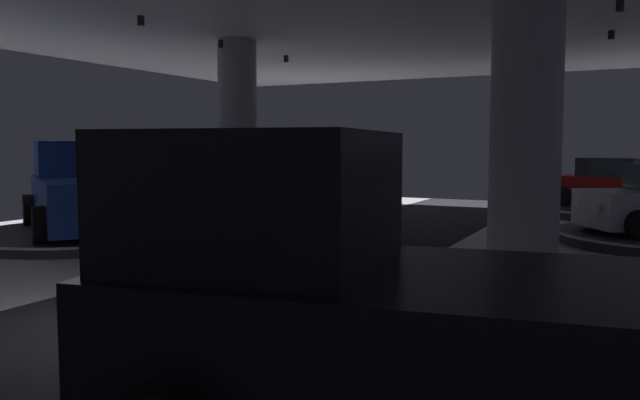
{
  "coord_description": "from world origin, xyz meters",
  "views": [
    {
      "loc": [
        6.13,
        -6.21,
        2.46
      ],
      "look_at": [
        0.72,
        4.63,
        1.4
      ],
      "focal_mm": 35.35,
      "sensor_mm": 36.0,
      "label": 1
    }
  ],
  "objects_px": {
    "display_platform_mid_left": "(84,235)",
    "visitor_walking_near": "(209,255)",
    "display_platform_deep_right": "(613,211)",
    "column_right": "(526,132)",
    "display_car_deep_right": "(614,185)",
    "pickup_truck_mid_left": "(81,193)",
    "pickup_truck_near_right": "(454,334)",
    "visitor_walking_far": "(349,221)",
    "column_left": "(238,135)"
  },
  "relations": [
    {
      "from": "display_platform_deep_right",
      "to": "display_car_deep_right",
      "type": "distance_m",
      "value": 0.91
    },
    {
      "from": "pickup_truck_near_right",
      "to": "column_right",
      "type": "bearing_deg",
      "value": 96.17
    },
    {
      "from": "pickup_truck_mid_left",
      "to": "visitor_walking_far",
      "type": "distance_m",
      "value": 7.79
    },
    {
      "from": "column_right",
      "to": "visitor_walking_near",
      "type": "xyz_separation_m",
      "value": [
        -3.17,
        -7.23,
        -1.84
      ]
    },
    {
      "from": "display_platform_mid_left",
      "to": "display_platform_deep_right",
      "type": "bearing_deg",
      "value": 45.66
    },
    {
      "from": "column_right",
      "to": "display_platform_deep_right",
      "type": "bearing_deg",
      "value": 80.82
    },
    {
      "from": "pickup_truck_near_right",
      "to": "visitor_walking_near",
      "type": "xyz_separation_m",
      "value": [
        -4.28,
        3.04,
        -0.28
      ]
    },
    {
      "from": "column_right",
      "to": "pickup_truck_mid_left",
      "type": "bearing_deg",
      "value": -167.05
    },
    {
      "from": "display_platform_deep_right",
      "to": "column_left",
      "type": "bearing_deg",
      "value": -139.24
    },
    {
      "from": "column_left",
      "to": "pickup_truck_mid_left",
      "type": "distance_m",
      "value": 4.68
    },
    {
      "from": "pickup_truck_mid_left",
      "to": "visitor_walking_far",
      "type": "xyz_separation_m",
      "value": [
        7.78,
        -0.24,
        -0.29
      ]
    },
    {
      "from": "visitor_walking_near",
      "to": "visitor_walking_far",
      "type": "xyz_separation_m",
      "value": [
        0.17,
        4.51,
        0.0
      ]
    },
    {
      "from": "column_left",
      "to": "display_car_deep_right",
      "type": "distance_m",
      "value": 13.14
    },
    {
      "from": "pickup_truck_near_right",
      "to": "column_left",
      "type": "bearing_deg",
      "value": 129.46
    },
    {
      "from": "column_right",
      "to": "display_platform_deep_right",
      "type": "relative_size",
      "value": 1.0
    },
    {
      "from": "column_right",
      "to": "visitor_walking_far",
      "type": "relative_size",
      "value": 3.46
    },
    {
      "from": "display_car_deep_right",
      "to": "visitor_walking_near",
      "type": "xyz_separation_m",
      "value": [
        -4.71,
        -16.94,
        -0.17
      ]
    },
    {
      "from": "display_platform_deep_right",
      "to": "column_right",
      "type": "bearing_deg",
      "value": -99.18
    },
    {
      "from": "column_right",
      "to": "display_car_deep_right",
      "type": "relative_size",
      "value": 1.22
    },
    {
      "from": "visitor_walking_far",
      "to": "display_platform_mid_left",
      "type": "bearing_deg",
      "value": 179.61
    },
    {
      "from": "column_right",
      "to": "display_car_deep_right",
      "type": "height_order",
      "value": "column_right"
    },
    {
      "from": "display_platform_mid_left",
      "to": "visitor_walking_near",
      "type": "height_order",
      "value": "visitor_walking_near"
    },
    {
      "from": "pickup_truck_mid_left",
      "to": "visitor_walking_far",
      "type": "bearing_deg",
      "value": -1.75
    },
    {
      "from": "column_right",
      "to": "pickup_truck_near_right",
      "type": "height_order",
      "value": "column_right"
    },
    {
      "from": "column_right",
      "to": "display_car_deep_right",
      "type": "distance_m",
      "value": 9.98
    },
    {
      "from": "column_right",
      "to": "display_platform_mid_left",
      "type": "xyz_separation_m",
      "value": [
        -10.52,
        -2.67,
        -2.6
      ]
    },
    {
      "from": "display_platform_mid_left",
      "to": "display_platform_deep_right",
      "type": "height_order",
      "value": "display_platform_deep_right"
    },
    {
      "from": "column_right",
      "to": "display_platform_mid_left",
      "type": "distance_m",
      "value": 11.16
    },
    {
      "from": "pickup_truck_mid_left",
      "to": "display_car_deep_right",
      "type": "bearing_deg",
      "value": 44.7
    },
    {
      "from": "display_platform_deep_right",
      "to": "visitor_walking_far",
      "type": "xyz_separation_m",
      "value": [
        -4.57,
        -12.43,
        0.73
      ]
    },
    {
      "from": "pickup_truck_near_right",
      "to": "visitor_walking_near",
      "type": "height_order",
      "value": "pickup_truck_near_right"
    },
    {
      "from": "display_platform_mid_left",
      "to": "pickup_truck_mid_left",
      "type": "relative_size",
      "value": 1.03
    },
    {
      "from": "display_car_deep_right",
      "to": "column_right",
      "type": "bearing_deg",
      "value": -99.0
    },
    {
      "from": "column_right",
      "to": "column_left",
      "type": "height_order",
      "value": "same"
    },
    {
      "from": "visitor_walking_near",
      "to": "column_left",
      "type": "bearing_deg",
      "value": 121.48
    },
    {
      "from": "column_left",
      "to": "display_platform_deep_right",
      "type": "relative_size",
      "value": 1.0
    },
    {
      "from": "column_right",
      "to": "pickup_truck_mid_left",
      "type": "distance_m",
      "value": 11.18
    },
    {
      "from": "pickup_truck_near_right",
      "to": "visitor_walking_far",
      "type": "bearing_deg",
      "value": 118.58
    },
    {
      "from": "column_left",
      "to": "display_car_deep_right",
      "type": "relative_size",
      "value": 1.22
    },
    {
      "from": "display_platform_deep_right",
      "to": "visitor_walking_near",
      "type": "height_order",
      "value": "visitor_walking_near"
    },
    {
      "from": "column_right",
      "to": "display_platform_deep_right",
      "type": "height_order",
      "value": "column_right"
    },
    {
      "from": "column_left",
      "to": "pickup_truck_near_right",
      "type": "bearing_deg",
      "value": -50.54
    },
    {
      "from": "visitor_walking_far",
      "to": "column_left",
      "type": "bearing_deg",
      "value": 143.7
    },
    {
      "from": "pickup_truck_mid_left",
      "to": "pickup_truck_near_right",
      "type": "xyz_separation_m",
      "value": [
        11.9,
        -7.78,
        -0.01
      ]
    },
    {
      "from": "visitor_walking_far",
      "to": "display_car_deep_right",
      "type": "bearing_deg",
      "value": 69.94
    },
    {
      "from": "display_platform_deep_right",
      "to": "pickup_truck_near_right",
      "type": "bearing_deg",
      "value": -91.32
    },
    {
      "from": "pickup_truck_mid_left",
      "to": "display_platform_deep_right",
      "type": "bearing_deg",
      "value": 44.62
    },
    {
      "from": "pickup_truck_near_right",
      "to": "display_car_deep_right",
      "type": "xyz_separation_m",
      "value": [
        0.43,
        19.98,
        -0.11
      ]
    },
    {
      "from": "column_left",
      "to": "pickup_truck_mid_left",
      "type": "height_order",
      "value": "column_left"
    },
    {
      "from": "display_platform_deep_right",
      "to": "visitor_walking_far",
      "type": "height_order",
      "value": "visitor_walking_far"
    }
  ]
}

